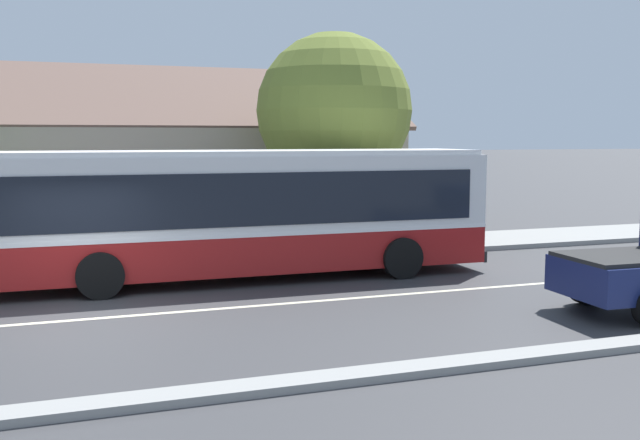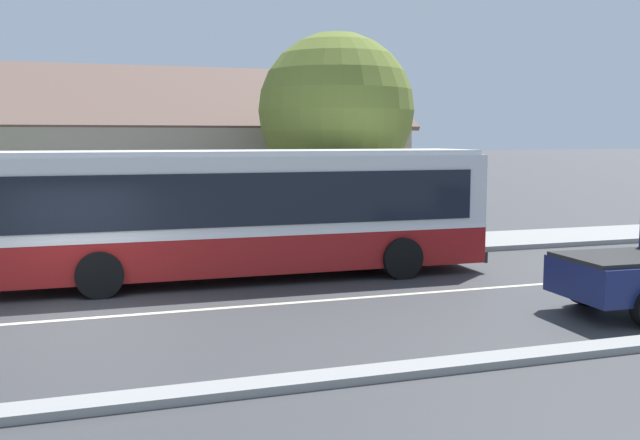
{
  "view_description": "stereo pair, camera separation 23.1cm",
  "coord_description": "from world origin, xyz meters",
  "px_view_note": "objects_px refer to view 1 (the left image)",
  "views": [
    {
      "loc": [
        -0.01,
        -13.72,
        3.4
      ],
      "look_at": [
        5.63,
        2.69,
        1.37
      ],
      "focal_mm": 40.0,
      "sensor_mm": 36.0,
      "label": 1
    },
    {
      "loc": [
        0.21,
        -13.8,
        3.4
      ],
      "look_at": [
        5.63,
        2.69,
        1.37
      ],
      "focal_mm": 40.0,
      "sensor_mm": 36.0,
      "label": 2
    }
  ],
  "objects_px": {
    "transit_bus": "(241,210)",
    "street_tree_primary": "(330,118)",
    "bus_stop_sign": "(466,196)",
    "bench_down_street": "(62,245)"
  },
  "relations": [
    {
      "from": "transit_bus",
      "to": "bus_stop_sign",
      "type": "xyz_separation_m",
      "value": [
        7.35,
        2.09,
        -0.02
      ]
    },
    {
      "from": "bus_stop_sign",
      "to": "street_tree_primary",
      "type": "bearing_deg",
      "value": 149.89
    },
    {
      "from": "transit_bus",
      "to": "bench_down_street",
      "type": "bearing_deg",
      "value": 142.76
    },
    {
      "from": "bench_down_street",
      "to": "street_tree_primary",
      "type": "relative_size",
      "value": 0.25
    },
    {
      "from": "transit_bus",
      "to": "street_tree_primary",
      "type": "relative_size",
      "value": 1.83
    },
    {
      "from": "transit_bus",
      "to": "street_tree_primary",
      "type": "xyz_separation_m",
      "value": [
        3.78,
        4.17,
        2.33
      ]
    },
    {
      "from": "bus_stop_sign",
      "to": "bench_down_street",
      "type": "bearing_deg",
      "value": 174.84
    },
    {
      "from": "transit_bus",
      "to": "street_tree_primary",
      "type": "bearing_deg",
      "value": 47.83
    },
    {
      "from": "bench_down_street",
      "to": "street_tree_primary",
      "type": "xyz_separation_m",
      "value": [
        7.89,
        1.04,
        3.42
      ]
    },
    {
      "from": "bench_down_street",
      "to": "bus_stop_sign",
      "type": "xyz_separation_m",
      "value": [
        11.47,
        -1.04,
        1.07
      ]
    }
  ]
}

